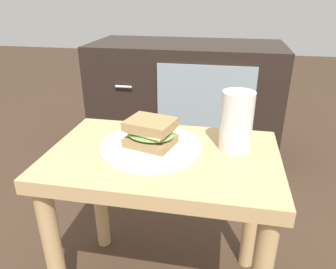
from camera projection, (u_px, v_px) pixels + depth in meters
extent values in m
cube|color=tan|center=(163.00, 159.00, 0.78)|extent=(0.56, 0.36, 0.04)
cylinder|color=tan|center=(55.00, 259.00, 0.79)|extent=(0.04, 0.04, 0.43)
cylinder|color=tan|center=(99.00, 193.00, 1.05)|extent=(0.04, 0.04, 0.43)
cylinder|color=tan|center=(252.00, 210.00, 0.96)|extent=(0.04, 0.04, 0.43)
cube|color=black|center=(185.00, 99.00, 1.71)|extent=(0.96, 0.44, 0.58)
cube|color=#8C9EA8|center=(204.00, 113.00, 1.48)|extent=(0.44, 0.01, 0.44)
cylinder|color=silver|center=(124.00, 87.00, 1.50)|extent=(0.08, 0.01, 0.01)
cylinder|color=silver|center=(126.00, 130.00, 1.59)|extent=(0.08, 0.01, 0.01)
cylinder|color=silver|center=(151.00, 146.00, 0.79)|extent=(0.26, 0.26, 0.01)
cube|color=#9E7A4C|center=(151.00, 141.00, 0.79)|extent=(0.13, 0.12, 0.02)
ellipsoid|color=#729E4C|center=(151.00, 134.00, 0.78)|extent=(0.14, 0.13, 0.02)
cube|color=beige|center=(151.00, 129.00, 0.78)|extent=(0.12, 0.11, 0.01)
cube|color=#9E7A4C|center=(150.00, 124.00, 0.77)|extent=(0.13, 0.11, 0.02)
cylinder|color=silver|center=(237.00, 121.00, 0.77)|extent=(0.08, 0.08, 0.15)
cylinder|color=orange|center=(236.00, 127.00, 0.77)|extent=(0.07, 0.07, 0.11)
cylinder|color=white|center=(238.00, 103.00, 0.75)|extent=(0.07, 0.07, 0.01)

